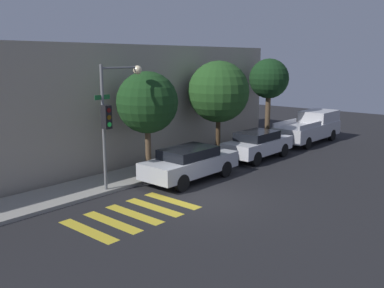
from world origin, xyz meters
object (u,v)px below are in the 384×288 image
(pickup_truck, at_px, (310,127))
(tree_far_end, at_px, (269,79))
(traffic_light_pole, at_px, (113,108))
(sedan_middle, at_px, (258,144))
(sedan_near_corner, at_px, (190,163))
(tree_near_corner, at_px, (147,103))
(tree_midblock, at_px, (219,92))

(pickup_truck, relative_size, tree_far_end, 1.07)
(traffic_light_pole, bearing_deg, tree_far_end, 3.53)
(traffic_light_pole, distance_m, sedan_middle, 8.94)
(sedan_near_corner, relative_size, tree_near_corner, 0.99)
(sedan_middle, relative_size, tree_near_corner, 0.93)
(traffic_light_pole, relative_size, sedan_near_corner, 1.08)
(tree_far_end, bearing_deg, sedan_near_corner, -168.06)
(pickup_truck, xyz_separation_m, tree_midblock, (-6.88, 2.06, 2.52))
(sedan_middle, bearing_deg, tree_far_end, 25.44)
(tree_midblock, xyz_separation_m, tree_far_end, (5.09, 0.00, 0.47))
(traffic_light_pole, xyz_separation_m, pickup_truck, (14.59, -1.27, -2.40))
(traffic_light_pole, distance_m, tree_far_end, 12.84)
(tree_far_end, bearing_deg, tree_midblock, 180.00)
(sedan_near_corner, bearing_deg, traffic_light_pole, 157.53)
(pickup_truck, xyz_separation_m, tree_far_end, (-1.80, 2.06, 2.99))
(tree_midblock, bearing_deg, pickup_truck, -16.64)
(sedan_near_corner, xyz_separation_m, pickup_truck, (11.53, 0.00, 0.16))
(sedan_near_corner, height_order, tree_near_corner, tree_near_corner)
(traffic_light_pole, height_order, sedan_near_corner, traffic_light_pole)
(tree_near_corner, distance_m, tree_far_end, 10.29)
(tree_near_corner, height_order, tree_far_end, tree_far_end)
(traffic_light_pole, relative_size, tree_near_corner, 1.07)
(traffic_light_pole, bearing_deg, sedan_near_corner, -22.47)
(sedan_near_corner, distance_m, sedan_middle, 5.41)
(pickup_truck, distance_m, tree_far_end, 4.05)
(traffic_light_pole, relative_size, tree_far_end, 0.96)
(traffic_light_pole, relative_size, tree_midblock, 0.98)
(traffic_light_pole, bearing_deg, sedan_middle, -8.51)
(tree_midblock, relative_size, tree_far_end, 0.98)
(sedan_middle, distance_m, tree_midblock, 3.47)
(sedan_near_corner, relative_size, pickup_truck, 0.83)
(pickup_truck, xyz_separation_m, tree_near_corner, (-12.07, 2.06, 2.34))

